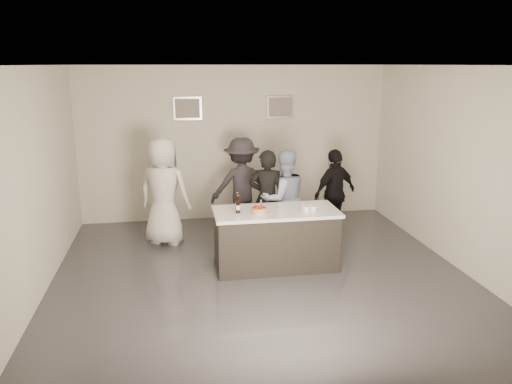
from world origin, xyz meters
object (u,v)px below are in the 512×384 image
person_main_black (267,199)px  person_guest_left (164,191)px  person_main_blue (284,199)px  person_guest_right (335,193)px  beer_bottle_a (237,202)px  beer_bottle_b (238,204)px  cake (259,210)px  person_guest_back (242,185)px  bar_counter (276,239)px

person_main_black → person_guest_left: bearing=4.2°
person_main_black → person_main_blue: size_ratio=1.00×
person_main_black → person_guest_right: person_main_black is taller
person_guest_left → person_guest_right: bearing=-156.3°
beer_bottle_a → beer_bottle_b: bearing=-94.4°
person_main_blue → person_guest_left: 2.04m
cake → beer_bottle_b: bearing=170.0°
person_guest_right → person_guest_back: size_ratio=0.90×
person_main_black → beer_bottle_b: bearing=76.0°
person_guest_left → person_main_blue: bearing=-168.4°
cake → person_guest_back: bearing=89.8°
person_main_blue → person_guest_left: size_ratio=0.90×
beer_bottle_b → person_guest_right: person_guest_right is taller
beer_bottle_b → person_main_black: size_ratio=0.16×
beer_bottle_b → person_main_blue: 1.28m
beer_bottle_a → person_guest_back: size_ratio=0.15×
beer_bottle_b → person_guest_back: size_ratio=0.15×
person_guest_left → bar_counter: bearing=166.5°
beer_bottle_a → beer_bottle_b: size_ratio=1.00×
bar_counter → person_guest_right: bearing=43.1°
person_main_blue → person_guest_left: bearing=-22.7°
person_guest_left → person_guest_back: (1.39, 0.41, -0.05)m
cake → person_main_blue: 1.13m
bar_counter → person_guest_left: bearing=141.0°
cake → person_main_black: (0.31, 0.99, -0.11)m
cake → person_guest_right: person_guest_right is taller
person_main_blue → person_guest_back: 1.07m
beer_bottle_a → beer_bottle_b: same height
person_guest_left → beer_bottle_b: bearing=153.4°
beer_bottle_b → person_guest_left: (-1.08, 1.39, -0.11)m
bar_counter → beer_bottle_a: (-0.57, 0.10, 0.58)m
beer_bottle_b → person_guest_left: size_ratio=0.14×
person_main_blue → person_guest_back: person_guest_back is taller
person_guest_left → person_guest_right: (2.99, -0.10, -0.13)m
cake → beer_bottle_a: 0.37m
bar_counter → beer_bottle_b: size_ratio=7.15×
beer_bottle_b → bar_counter: bearing=4.7°
beer_bottle_a → bar_counter: bearing=-10.3°
person_main_blue → person_guest_back: bearing=-65.5°
cake → person_guest_left: size_ratio=0.12×
cake → person_guest_back: 1.85m
person_guest_back → person_main_blue: bearing=121.9°
person_main_blue → beer_bottle_b: bearing=36.3°
beer_bottle_b → person_main_blue: bearing=45.1°
person_guest_right → beer_bottle_b: bearing=8.0°
beer_bottle_a → person_guest_back: 1.68m
bar_counter → beer_bottle_b: (-0.58, -0.05, 0.58)m
cake → person_main_blue: person_main_blue is taller
person_main_black → person_guest_left: (-1.69, 0.45, 0.09)m
bar_counter → person_main_black: 0.97m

